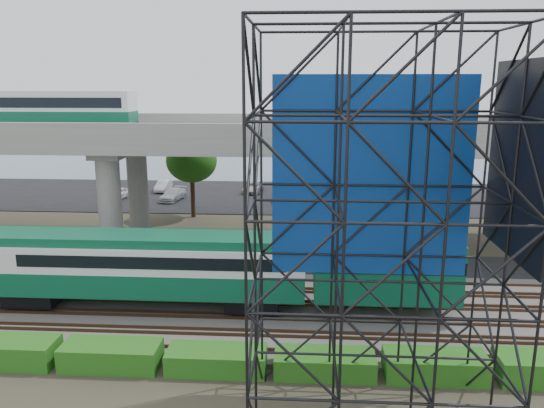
{
  "coord_description": "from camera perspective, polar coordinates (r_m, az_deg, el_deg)",
  "views": [
    {
      "loc": [
        4.95,
        -26.44,
        13.15
      ],
      "look_at": [
        2.94,
        6.0,
        5.6
      ],
      "focal_mm": 35.0,
      "sensor_mm": 36.0,
      "label": 1
    }
  ],
  "objects": [
    {
      "name": "parked_cars",
      "position": [
        61.51,
        -1.69,
        1.38
      ],
      "size": [
        36.78,
        9.65,
        1.3
      ],
      "color": "silver",
      "rests_on": "parking_lot"
    },
    {
      "name": "ground",
      "position": [
        29.94,
        -6.51,
        -13.07
      ],
      "size": [
        140.0,
        140.0,
        0.0
      ],
      "primitive_type": "plane",
      "color": "#474233",
      "rests_on": "ground"
    },
    {
      "name": "service_road",
      "position": [
        39.51,
        -3.88,
        -6.34
      ],
      "size": [
        90.0,
        5.0,
        0.08
      ],
      "primitive_type": "cube",
      "color": "black",
      "rests_on": "ground"
    },
    {
      "name": "ballast_bed",
      "position": [
        31.68,
        -5.88,
        -11.33
      ],
      "size": [
        90.0,
        12.0,
        0.2
      ],
      "primitive_type": "cube",
      "color": "slate",
      "rests_on": "ground"
    },
    {
      "name": "suv",
      "position": [
        43.32,
        -24.85,
        -4.68
      ],
      "size": [
        6.0,
        3.96,
        1.53
      ],
      "primitive_type": "imported",
      "rotation": [
        0.0,
        0.0,
        1.85
      ],
      "color": "black",
      "rests_on": "service_road"
    },
    {
      "name": "hedge_strip",
      "position": [
        25.77,
        -5.96,
        -16.25
      ],
      "size": [
        34.6,
        1.8,
        1.2
      ],
      "color": "#1A5613",
      "rests_on": "ground"
    },
    {
      "name": "harbor_water",
      "position": [
        83.62,
        0.11,
        4.03
      ],
      "size": [
        140.0,
        40.0,
        0.03
      ],
      "primitive_type": "cube",
      "color": "#466073",
      "rests_on": "ground"
    },
    {
      "name": "overpass",
      "position": [
        43.15,
        -4.55,
        6.46
      ],
      "size": [
        80.0,
        12.0,
        12.4
      ],
      "color": "#9E9B93",
      "rests_on": "ground"
    },
    {
      "name": "trees",
      "position": [
        44.33,
        -9.05,
        3.06
      ],
      "size": [
        40.94,
        16.94,
        7.69
      ],
      "color": "#382314",
      "rests_on": "ground"
    },
    {
      "name": "rail_tracks",
      "position": [
        31.6,
        -5.89,
        -11.03
      ],
      "size": [
        90.0,
        9.52,
        0.16
      ],
      "color": "#472D1E",
      "rests_on": "ballast_bed"
    },
    {
      "name": "commuter_train",
      "position": [
        31.09,
        -10.23,
        -6.43
      ],
      "size": [
        29.3,
        3.06,
        4.3
      ],
      "color": "black",
      "rests_on": "rail_tracks"
    },
    {
      "name": "scaffold_tower",
      "position": [
        19.5,
        11.5,
        -4.11
      ],
      "size": [
        9.36,
        6.36,
        15.0
      ],
      "color": "black",
      "rests_on": "ground"
    },
    {
      "name": "parking_lot",
      "position": [
        62.04,
        -1.11,
        0.87
      ],
      "size": [
        90.0,
        18.0,
        0.08
      ],
      "primitive_type": "cube",
      "color": "black",
      "rests_on": "ground"
    }
  ]
}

